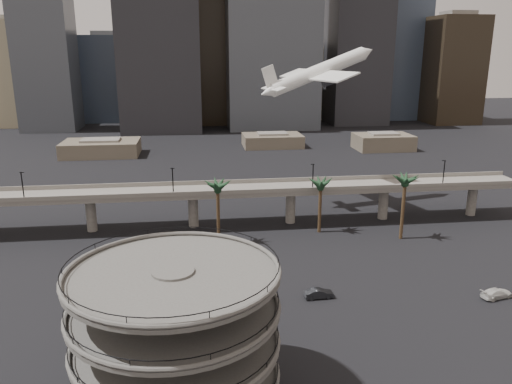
{
  "coord_description": "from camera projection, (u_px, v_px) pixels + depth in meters",
  "views": [
    {
      "loc": [
        -10.5,
        -51.4,
        37.67
      ],
      "look_at": [
        -0.37,
        28.0,
        15.18
      ],
      "focal_mm": 35.0,
      "sensor_mm": 36.0,
      "label": 1
    }
  ],
  "objects": [
    {
      "name": "overpass",
      "position": [
        242.0,
        193.0,
        111.09
      ],
      "size": [
        130.0,
        9.3,
        14.7
      ],
      "color": "#67625C",
      "rests_on": "ground"
    },
    {
      "name": "low_buildings",
      "position": [
        238.0,
        144.0,
        196.51
      ],
      "size": [
        135.0,
        27.5,
        6.8
      ],
      "color": "brown",
      "rests_on": "ground"
    },
    {
      "name": "palm_trees",
      "position": [
        315.0,
        185.0,
        101.81
      ],
      "size": [
        42.4,
        10.4,
        14.0
      ],
      "color": "#45331D",
      "rests_on": "ground"
    },
    {
      "name": "car_b",
      "position": [
        319.0,
        293.0,
        79.03
      ],
      "size": [
        4.8,
        1.88,
        1.56
      ],
      "primitive_type": "imported",
      "rotation": [
        0.0,
        0.0,
        1.62
      ],
      "color": "black",
      "rests_on": "ground"
    },
    {
      "name": "parking_ramp",
      "position": [
        176.0,
        326.0,
        52.49
      ],
      "size": [
        22.2,
        22.2,
        17.35
      ],
      "color": "#514E4B",
      "rests_on": "ground"
    },
    {
      "name": "skyline",
      "position": [
        239.0,
        41.0,
        258.0
      ],
      "size": [
        269.0,
        86.0,
        118.32
      ],
      "color": "#82735A",
      "rests_on": "ground"
    },
    {
      "name": "airborne_jet",
      "position": [
        318.0,
        72.0,
        120.41
      ],
      "size": [
        31.35,
        28.69,
        13.27
      ],
      "rotation": [
        0.0,
        -0.32,
        0.29
      ],
      "color": "white",
      "rests_on": "ground"
    },
    {
      "name": "ground",
      "position": [
        288.0,
        374.0,
        60.56
      ],
      "size": [
        700.0,
        700.0,
        0.0
      ],
      "primitive_type": "plane",
      "color": "black",
      "rests_on": "ground"
    },
    {
      "name": "car_c",
      "position": [
        497.0,
        293.0,
        79.12
      ],
      "size": [
        5.68,
        3.36,
        1.54
      ],
      "primitive_type": "imported",
      "rotation": [
        0.0,
        0.0,
        1.81
      ],
      "color": "silver",
      "rests_on": "ground"
    },
    {
      "name": "car_a",
      "position": [
        264.0,
        299.0,
        77.4
      ],
      "size": [
        4.53,
        2.66,
        1.45
      ],
      "primitive_type": "imported",
      "rotation": [
        0.0,
        0.0,
        1.33
      ],
      "color": "#A12217",
      "rests_on": "ground"
    }
  ]
}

